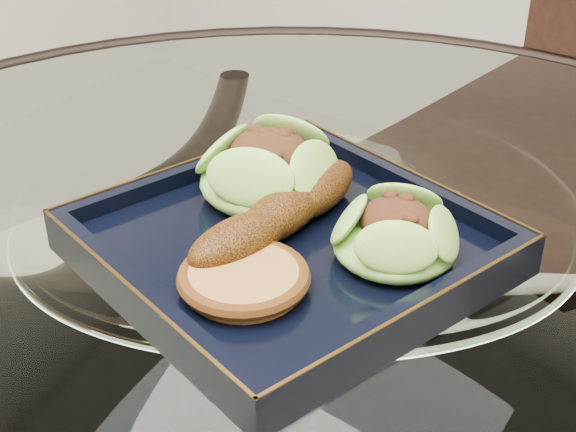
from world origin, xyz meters
The scene contains 6 objects.
dining_table centered at (0.00, 0.00, 0.60)m, with size 1.13×1.13×0.77m.
navy_plate centered at (0.01, -0.02, 0.77)m, with size 0.27×0.27×0.02m, color black.
lettuce_wrap_left centered at (-0.05, 0.03, 0.80)m, with size 0.11×0.11×0.04m, color #51922A.
lettuce_wrap_right centered at (0.09, 0.00, 0.80)m, with size 0.09×0.09×0.03m, color #4F942B.
roasted_plantain centered at (0.00, -0.02, 0.80)m, with size 0.18×0.04×0.03m, color #5A2E09.
crumb_patty centered at (0.02, -0.09, 0.79)m, with size 0.08×0.08×0.02m, color #AB7539.
Camera 1 is at (0.30, -0.45, 1.11)m, focal length 50.00 mm.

